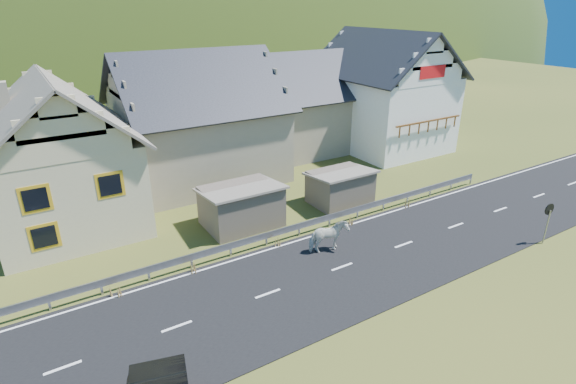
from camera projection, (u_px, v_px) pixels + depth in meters
ground at (342, 268)px, 21.08m from camera, size 160.00×160.00×0.00m
road at (342, 267)px, 21.07m from camera, size 60.00×7.00×0.04m
lane_markings at (342, 267)px, 21.06m from camera, size 60.00×6.60×0.01m
guardrail at (299, 226)px, 23.74m from camera, size 28.10×0.09×0.75m
shed_left at (241, 206)px, 24.77m from camera, size 4.30×3.30×2.40m
shed_right at (340, 187)px, 27.57m from camera, size 3.80×2.90×2.20m
house_cream at (58, 147)px, 23.92m from camera, size 7.80×9.80×8.30m
house_stone_a at (197, 112)px, 30.53m from camera, size 10.80×9.80×8.90m
house_stone_b at (303, 97)px, 37.10m from camera, size 9.80×8.80×8.10m
house_white at (383, 86)px, 37.33m from camera, size 8.80×10.80×9.70m
mountain at (59, 91)px, 172.22m from camera, size 440.00×280.00×260.00m
horse at (328, 237)px, 22.07m from camera, size 1.16×2.04×1.63m
traffic_mirror at (548, 214)px, 22.63m from camera, size 0.62×0.19×2.22m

